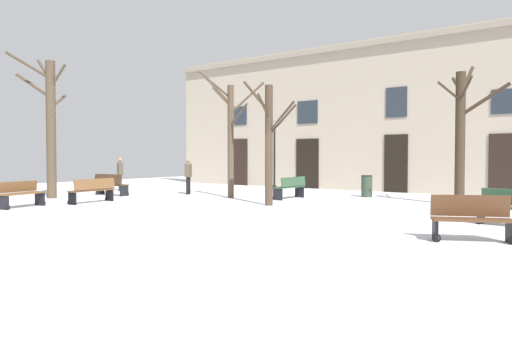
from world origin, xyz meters
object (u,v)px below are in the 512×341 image
Objects in this scene: bench_back_to_back_right at (93,190)px; person_crossing_plaza at (120,172)px; litter_bin at (367,186)px; tree_center at (461,132)px; bench_near_center_tree at (471,218)px; streetlamp at (274,147)px; bench_far_corner at (111,185)px; tree_near_facade at (231,134)px; bench_near_lamp at (290,187)px; tree_foreground at (269,141)px; bench_by_litter_bin at (21,194)px; person_by_shop_door at (188,175)px; tree_left_of_center at (50,124)px.

person_crossing_plaza is (-4.02, 4.30, 0.43)m from bench_back_to_back_right.
tree_center is at bearing -16.90° from litter_bin.
streetlamp is at bearing 113.91° from bench_near_center_tree.
bench_far_corner is 2.65m from person_crossing_plaza.
tree_center is at bearing -164.06° from bench_far_corner.
bench_far_corner is (-2.22, 2.41, 0.00)m from bench_back_to_back_right.
tree_near_facade is 2.97× the size of bench_near_lamp.
litter_bin is at bearing 75.66° from tree_foreground.
tree_center is at bearing -63.87° from bench_by_litter_bin.
bench_near_lamp is (5.44, 7.94, 0.01)m from bench_by_litter_bin.
bench_far_corner is 7.79m from bench_near_lamp.
bench_near_center_tree is at bearing -75.36° from tree_center.
person_crossing_plaza reaches higher than bench_near_lamp.
tree_foreground reaches higher than bench_back_to_back_right.
litter_bin is (-3.94, 1.20, -2.06)m from tree_center.
bench_near_lamp is 9.01m from person_crossing_plaza.
litter_bin is 10.21m from bench_near_center_tree.
person_crossing_plaza is (-14.93, -2.74, -1.61)m from tree_center.
tree_near_facade is (-8.21, -2.48, 0.07)m from tree_center.
person_by_shop_door is (-12.72, 4.96, 0.42)m from bench_near_center_tree.
bench_far_corner is (-9.18, -5.83, 0.02)m from litter_bin.
streetlamp is at bearing -138.67° from bench_near_lamp.
bench_far_corner is at bearing -147.58° from litter_bin.
tree_center reaches higher than bench_near_center_tree.
tree_left_of_center reaches higher than tree_foreground.
tree_left_of_center reaches higher than person_crossing_plaza.
tree_left_of_center is at bearing 153.51° from bench_near_center_tree.
bench_far_corner is at bearing -160.56° from tree_center.
litter_bin is (1.33, 5.18, -1.75)m from tree_foreground.
tree_center reaches higher than tree_foreground.
bench_by_litter_bin is 5.00m from bench_far_corner.
tree_foreground reaches higher than streetlamp.
bench_near_center_tree is at bearing 166.84° from bench_far_corner.
litter_bin is 0.57× the size of bench_near_center_tree.
tree_left_of_center is 9.94m from bench_near_lamp.
tree_center is 6.52m from bench_near_lamp.
tree_foreground is 2.51× the size of bench_far_corner.
litter_bin is 12.96m from bench_by_litter_bin.
person_crossing_plaza reaches higher than litter_bin.
litter_bin is 0.55× the size of person_crossing_plaza.
tree_left_of_center is (-13.94, -6.89, 0.45)m from tree_center.
tree_foreground is at bearing -142.90° from tree_center.
bench_far_corner is (-15.01, 2.55, 0.01)m from bench_near_center_tree.
bench_near_lamp is (-7.91, 5.77, 0.00)m from bench_near_center_tree.
bench_near_center_tree is 9.79m from bench_near_lamp.
person_by_shop_door reaches higher than bench_near_center_tree.
person_by_shop_door is at bearing 162.53° from tree_foreground.
bench_far_corner is 3.34m from person_by_shop_door.
person_by_shop_door is (-5.58, 1.76, -1.32)m from tree_foreground.
streetlamp is 12.27m from bench_by_litter_bin.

